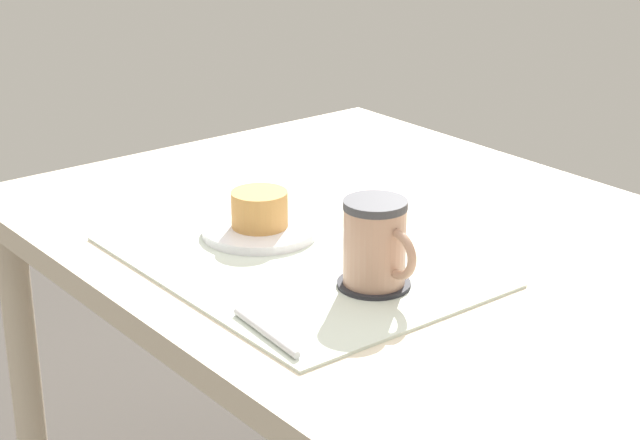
{
  "coord_description": "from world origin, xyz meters",
  "views": [
    {
      "loc": [
        1.01,
        -0.93,
        1.28
      ],
      "look_at": [
        -0.01,
        -0.12,
        0.78
      ],
      "focal_mm": 60.0,
      "sensor_mm": 36.0,
      "label": 1
    }
  ],
  "objects_px": {
    "dining_table": "(393,289)",
    "pastry": "(260,209)",
    "pastry_plate": "(260,230)",
    "coffee_mug": "(376,242)"
  },
  "relations": [
    {
      "from": "dining_table",
      "to": "coffee_mug",
      "type": "bearing_deg",
      "value": -49.62
    },
    {
      "from": "pastry_plate",
      "to": "coffee_mug",
      "type": "distance_m",
      "value": 0.24
    },
    {
      "from": "coffee_mug",
      "to": "pastry",
      "type": "bearing_deg",
      "value": -177.43
    },
    {
      "from": "dining_table",
      "to": "pastry",
      "type": "distance_m",
      "value": 0.22
    },
    {
      "from": "dining_table",
      "to": "coffee_mug",
      "type": "height_order",
      "value": "coffee_mug"
    },
    {
      "from": "pastry_plate",
      "to": "coffee_mug",
      "type": "relative_size",
      "value": 1.44
    },
    {
      "from": "pastry",
      "to": "coffee_mug",
      "type": "distance_m",
      "value": 0.23
    },
    {
      "from": "pastry_plate",
      "to": "coffee_mug",
      "type": "xyz_separation_m",
      "value": [
        0.23,
        0.01,
        0.05
      ]
    },
    {
      "from": "pastry",
      "to": "coffee_mug",
      "type": "xyz_separation_m",
      "value": [
        0.23,
        0.01,
        0.02
      ]
    },
    {
      "from": "pastry_plate",
      "to": "dining_table",
      "type": "bearing_deg",
      "value": 53.1
    }
  ]
}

